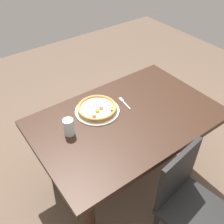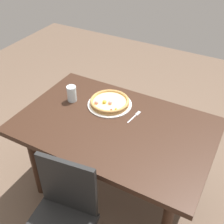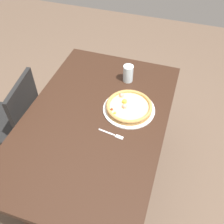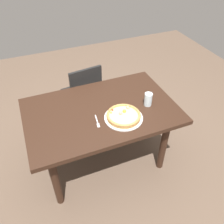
{
  "view_description": "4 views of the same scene",
  "coord_description": "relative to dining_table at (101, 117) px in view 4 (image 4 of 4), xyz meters",
  "views": [
    {
      "loc": [
        -0.94,
        -1.1,
        2.04
      ],
      "look_at": [
        -0.07,
        0.1,
        0.77
      ],
      "focal_mm": 40.91,
      "sensor_mm": 36.0,
      "label": 1
    },
    {
      "loc": [
        0.74,
        -1.39,
        2.07
      ],
      "look_at": [
        -0.07,
        0.1,
        0.77
      ],
      "focal_mm": 45.7,
      "sensor_mm": 36.0,
      "label": 2
    },
    {
      "loc": [
        1.02,
        0.45,
        1.99
      ],
      "look_at": [
        -0.07,
        0.1,
        0.77
      ],
      "focal_mm": 41.17,
      "sensor_mm": 36.0,
      "label": 3
    },
    {
      "loc": [
        0.54,
        1.61,
        2.16
      ],
      "look_at": [
        -0.07,
        0.1,
        0.77
      ],
      "focal_mm": 37.87,
      "sensor_mm": 36.0,
      "label": 4
    }
  ],
  "objects": [
    {
      "name": "ground_plane",
      "position": [
        0.0,
        0.0,
        -0.66
      ],
      "size": [
        6.0,
        6.0,
        0.0
      ],
      "primitive_type": "plane",
      "color": "brown"
    },
    {
      "name": "dining_table",
      "position": [
        0.0,
        0.0,
        0.0
      ],
      "size": [
        1.41,
        0.91,
        0.75
      ],
      "color": "#331E14",
      "rests_on": "ground"
    },
    {
      "name": "chair_near",
      "position": [
        -0.01,
        -0.67,
        -0.17
      ],
      "size": [
        0.45,
        0.45,
        0.88
      ],
      "rotation": [
        0.0,
        0.0,
        3.27
      ],
      "color": "black",
      "rests_on": "ground"
    },
    {
      "name": "plate",
      "position": [
        -0.15,
        0.19,
        0.1
      ],
      "size": [
        0.35,
        0.35,
        0.01
      ],
      "primitive_type": "cylinder",
      "color": "white",
      "rests_on": "dining_table"
    },
    {
      "name": "pizza",
      "position": [
        -0.15,
        0.19,
        0.13
      ],
      "size": [
        0.31,
        0.31,
        0.05
      ],
      "color": "#B78447",
      "rests_on": "plate"
    },
    {
      "name": "fork",
      "position": [
        0.09,
        0.15,
        0.1
      ],
      "size": [
        0.04,
        0.17,
        0.0
      ],
      "rotation": [
        0.0,
        0.0,
        1.43
      ],
      "color": "silver",
      "rests_on": "dining_table"
    },
    {
      "name": "drinking_glass",
      "position": [
        -0.44,
        0.1,
        0.16
      ],
      "size": [
        0.07,
        0.07,
        0.13
      ],
      "primitive_type": "cylinder",
      "color": "silver",
      "rests_on": "dining_table"
    }
  ]
}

